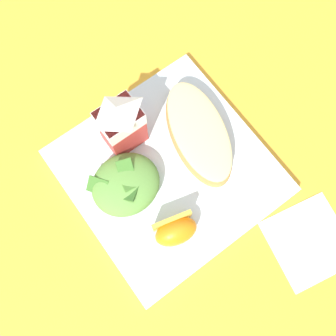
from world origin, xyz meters
TOP-DOWN VIEW (x-y plane):
  - ground at (0.00, 0.00)m, footprint 3.00×3.00m
  - white_plate at (0.00, 0.00)m, footprint 0.28×0.28m
  - cheesy_pizza_bread at (0.07, 0.01)m, footprint 0.12×0.18m
  - green_salad_pile at (-0.06, 0.01)m, footprint 0.10×0.09m
  - milk_carton at (-0.02, 0.08)m, footprint 0.06×0.04m
  - orange_wedge_front at (-0.05, -0.08)m, footprint 0.07×0.05m
  - paper_napkin at (0.10, -0.21)m, footprint 0.13×0.13m

SIDE VIEW (x-z plane):
  - ground at x=0.00m, z-range 0.00..0.00m
  - paper_napkin at x=0.10m, z-range 0.00..0.00m
  - white_plate at x=0.00m, z-range 0.00..0.02m
  - cheesy_pizza_bread at x=0.07m, z-range 0.02..0.05m
  - orange_wedge_front at x=-0.05m, z-range 0.02..0.06m
  - green_salad_pile at x=-0.06m, z-range 0.01..0.06m
  - milk_carton at x=-0.02m, z-range 0.02..0.13m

